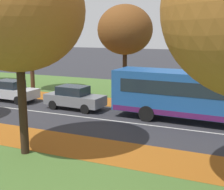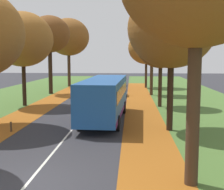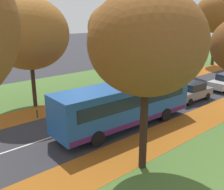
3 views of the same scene
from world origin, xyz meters
TOP-DOWN VIEW (x-y plane):
  - ground_plane at (0.00, 0.00)m, footprint 160.00×160.00m
  - grass_verge_left at (-9.20, 20.00)m, footprint 12.00×90.00m
  - leaf_litter_left at (-4.60, 14.00)m, footprint 2.80×60.00m
  - grass_verge_right at (9.20, 20.00)m, footprint 12.00×90.00m
  - leaf_litter_right at (4.60, 14.00)m, footprint 2.80×60.00m
  - road_centre_line at (0.00, 20.00)m, footprint 0.12×80.00m
  - tree_left_mid at (-6.29, 17.73)m, footprint 5.58×5.58m
  - tree_left_far at (-6.34, 27.49)m, footprint 4.99×4.99m
  - tree_left_distant at (-6.03, 37.55)m, footprint 6.36×6.36m
  - tree_right_near at (6.07, 8.50)m, footprint 5.28×5.28m
  - tree_right_mid at (6.31, 17.95)m, footprint 4.30×4.30m
  - tree_right_far at (6.09, 26.88)m, footprint 4.15×4.15m
  - tree_right_distant at (5.87, 36.18)m, footprint 5.38×5.38m
  - bollard_fourth at (-3.59, 7.49)m, footprint 0.12×0.12m
  - bus at (1.79, 11.39)m, footprint 2.95×10.49m
  - car_grey_lead at (1.64, 19.86)m, footprint 1.94×4.28m
  - car_silver_following at (1.89, 25.68)m, footprint 1.86×4.24m
  - car_red_third_in_line at (1.51, 32.71)m, footprint 1.89×4.25m
  - car_white_fourth_in_line at (1.56, 39.91)m, footprint 1.88×4.25m

SIDE VIEW (x-z plane):
  - ground_plane at x=0.00m, z-range 0.00..0.00m
  - road_centre_line at x=0.00m, z-range 0.00..0.01m
  - grass_verge_left at x=-9.20m, z-range 0.00..0.01m
  - grass_verge_right at x=9.20m, z-range 0.00..0.01m
  - leaf_litter_left at x=-4.60m, z-range 0.01..0.01m
  - leaf_litter_right at x=4.60m, z-range 0.01..0.01m
  - bollard_fourth at x=-3.59m, z-range 0.00..0.61m
  - car_grey_lead at x=1.64m, z-range 0.00..1.62m
  - car_silver_following at x=1.89m, z-range 0.00..1.62m
  - car_red_third_in_line at x=1.51m, z-range 0.00..1.62m
  - car_white_fourth_in_line at x=1.56m, z-range 0.00..1.62m
  - bus at x=1.79m, z-range 0.21..3.19m
  - tree_right_mid at x=6.31m, z-range 1.74..9.14m
  - tree_right_far at x=6.09m, z-range 1.90..9.49m
  - tree_right_distant at x=5.87m, z-range 1.75..10.11m
  - tree_left_mid at x=-6.29m, z-range 1.81..10.47m
  - tree_right_near at x=6.07m, z-range 1.90..10.49m
  - tree_left_far at x=-6.34m, z-range 2.50..12.09m
  - tree_left_distant at x=-6.03m, z-range 2.37..12.87m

